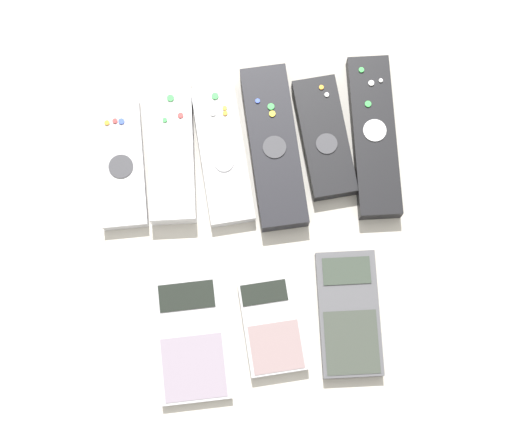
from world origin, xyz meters
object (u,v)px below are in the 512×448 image
remote_5 (374,137)px  remote_0 (122,165)px  remote_1 (171,152)px  calculator_2 (349,314)px  remote_2 (223,154)px  calculator_0 (191,339)px  calculator_1 (272,326)px  remote_4 (324,138)px  remote_3 (274,147)px

remote_5 → remote_0: bearing=-176.6°
remote_1 → calculator_2: remote_1 is taller
remote_2 → calculator_0: bearing=-107.9°
remote_2 → calculator_2: remote_2 is taller
remote_1 → remote_2: size_ratio=1.00×
remote_2 → remote_5: remote_5 is taller
remote_1 → remote_5: (0.26, -0.01, -0.00)m
remote_2 → calculator_1: 0.23m
remote_5 → calculator_2: remote_5 is taller
remote_4 → remote_3: bearing=-178.2°
remote_1 → calculator_0: size_ratio=1.21×
remote_2 → remote_3: remote_3 is taller
calculator_1 → remote_2: bearing=97.3°
remote_2 → remote_4: remote_4 is taller
remote_2 → calculator_1: (0.04, -0.23, -0.00)m
remote_0 → calculator_0: remote_0 is taller
remote_1 → calculator_2: 0.30m
remote_0 → calculator_0: bearing=-72.9°
remote_0 → remote_2: (0.13, 0.00, -0.00)m
remote_3 → calculator_0: (-0.13, -0.23, -0.01)m
remote_1 → calculator_1: bearing=-62.7°
remote_1 → remote_3: 0.13m
remote_1 → remote_5: size_ratio=0.87×
remote_5 → calculator_1: (-0.16, -0.23, -0.00)m
remote_1 → calculator_2: bearing=-45.8°
remote_0 → calculator_1: (0.17, -0.23, -0.00)m
calculator_2 → calculator_1: bearing=-174.2°
remote_5 → calculator_2: (-0.06, -0.22, -0.00)m
remote_3 → calculator_2: (0.07, -0.22, -0.00)m
remote_5 → calculator_0: remote_5 is taller
remote_3 → calculator_1: size_ratio=1.76×
remote_0 → remote_4: remote_4 is taller
remote_0 → calculator_1: bearing=-52.4°
remote_4 → remote_5: remote_5 is taller
remote_0 → calculator_1: 0.28m
remote_2 → remote_5: size_ratio=0.87×
remote_0 → remote_1: size_ratio=0.89×
remote_3 → remote_5: (0.13, -0.00, -0.00)m
remote_4 → remote_0: bearing=178.1°
remote_3 → calculator_0: remote_3 is taller
calculator_1 → remote_5: bearing=52.8°
remote_0 → remote_5: bearing=1.0°
remote_0 → calculator_2: 0.35m
remote_4 → calculator_2: (0.00, -0.23, -0.00)m
remote_1 → remote_5: bearing=1.8°
remote_0 → remote_5: (0.33, 0.00, 0.00)m
remote_5 → calculator_2: bearing=-102.3°
remote_0 → remote_3: (0.20, 0.00, 0.00)m
remote_1 → calculator_0: (0.00, -0.24, -0.01)m
remote_4 → remote_5: 0.06m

